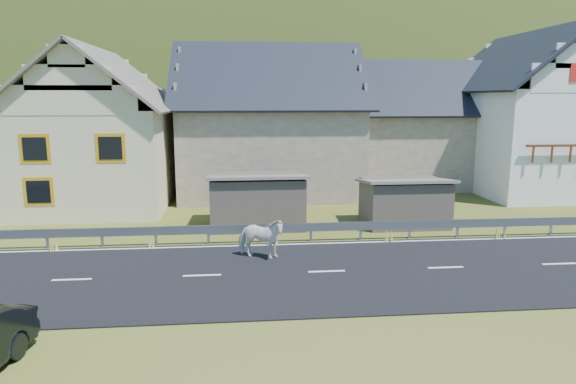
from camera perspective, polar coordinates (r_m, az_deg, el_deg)
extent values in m
plane|color=#3F4315|center=(16.89, 4.31, -8.92)|extent=(160.00, 160.00, 0.00)
cube|color=black|center=(16.89, 4.31, -8.86)|extent=(60.00, 7.00, 0.04)
cube|color=silver|center=(16.88, 4.31, -8.78)|extent=(60.00, 6.60, 0.01)
cube|color=#93969B|center=(20.20, 2.57, -3.92)|extent=(28.00, 0.08, 0.34)
cube|color=#93969B|center=(21.35, -25.18, -4.78)|extent=(0.10, 0.06, 0.70)
cube|color=#93969B|center=(20.76, -19.96, -4.82)|extent=(0.10, 0.06, 0.70)
cube|color=#93969B|center=(20.35, -14.48, -4.82)|extent=(0.10, 0.06, 0.70)
cube|color=#93969B|center=(20.13, -8.84, -4.77)|extent=(0.10, 0.06, 0.70)
cube|color=#93969B|center=(20.11, -3.12, -4.68)|extent=(0.10, 0.06, 0.70)
cube|color=#93969B|center=(20.28, 2.55, -4.54)|extent=(0.10, 0.06, 0.70)
cube|color=#93969B|center=(20.65, 8.07, -4.36)|extent=(0.10, 0.06, 0.70)
cube|color=#93969B|center=(21.20, 13.35, -4.15)|extent=(0.10, 0.06, 0.70)
cube|color=#93969B|center=(21.92, 18.31, -3.92)|extent=(0.10, 0.06, 0.70)
cube|color=#93969B|center=(22.80, 22.93, -3.68)|extent=(0.10, 0.06, 0.70)
cube|color=#93969B|center=(23.81, 27.18, -3.44)|extent=(0.10, 0.06, 0.70)
cube|color=brown|center=(22.66, -3.44, -1.00)|extent=(4.30, 3.30, 2.40)
cube|color=brown|center=(23.34, 12.78, -1.15)|extent=(3.80, 2.90, 2.20)
cube|color=beige|center=(28.79, -20.05, 3.67)|extent=(7.00, 9.00, 5.00)
cube|color=#C58912|center=(24.92, -26.31, 4.33)|extent=(1.30, 0.12, 1.30)
cube|color=#C58912|center=(23.97, -19.12, 4.64)|extent=(1.30, 0.12, 1.30)
cube|color=#C58912|center=(25.15, -25.96, 0.03)|extent=(1.30, 0.12, 1.30)
cube|color=tan|center=(30.63, -23.52, 11.43)|extent=(0.70, 0.70, 2.40)
cube|color=tan|center=(30.90, -2.19, 4.72)|extent=(10.00, 9.00, 5.00)
cube|color=tan|center=(34.90, 14.29, 4.74)|extent=(9.00, 8.00, 4.60)
cube|color=white|center=(34.70, 25.44, 5.18)|extent=(8.00, 10.00, 6.00)
ellipsoid|color=#2E3F14|center=(197.51, -3.20, 3.03)|extent=(440.00, 280.00, 260.00)
ellipsoid|color=black|center=(136.11, -28.47, 9.42)|extent=(76.00, 50.00, 28.00)
imported|color=white|center=(18.01, -3.08, -5.10)|extent=(1.32, 1.89, 1.46)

